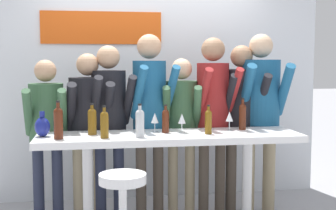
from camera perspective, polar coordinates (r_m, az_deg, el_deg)
back_wall at (r=5.42m, az=-2.06°, el=3.88°), size 3.95×0.12×2.87m
tasting_table at (r=4.21m, az=0.20°, el=-5.41°), size 2.35×0.62×0.94m
bar_stool at (r=3.49m, az=-5.52°, el=-12.59°), size 0.36×0.36×0.78m
person_far_left at (r=4.58m, az=-14.59°, el=-2.19°), size 0.40×0.51×1.60m
person_left at (r=4.61m, az=-9.67°, el=-1.67°), size 0.48×0.57×1.66m
person_center_left at (r=4.60m, az=-7.19°, el=-0.89°), size 0.46×0.58×1.73m
person_center at (r=4.60m, az=-2.24°, el=0.15°), size 0.46×0.60×1.85m
person_center_right at (r=4.72m, az=1.66°, el=-1.66°), size 0.43×0.54×1.61m
person_right at (r=4.72m, az=5.50°, el=0.05°), size 0.42×0.56×1.82m
person_far_right at (r=4.86m, az=8.90°, el=-0.55°), size 0.42×0.53×1.74m
person_rightmost at (r=4.88m, az=11.19°, el=0.19°), size 0.50×0.60×1.86m
wine_bottle_0 at (r=4.47m, az=9.08°, el=-1.24°), size 0.07×0.07×0.30m
wine_bottle_1 at (r=4.18m, az=4.95°, el=-1.91°), size 0.06×0.06×0.26m
wine_bottle_2 at (r=4.18m, az=-9.24°, el=-1.82°), size 0.08×0.08×0.28m
wine_bottle_3 at (r=3.99m, az=-3.45°, el=-2.05°), size 0.08×0.08×0.29m
wine_bottle_4 at (r=4.24m, az=-0.30°, el=-1.81°), size 0.06×0.06×0.26m
wine_bottle_5 at (r=3.99m, az=-13.23°, el=-1.97°), size 0.08×0.08×0.32m
wine_bottle_6 at (r=3.97m, az=-7.76°, el=-2.21°), size 0.07×0.07×0.28m
wine_glass_0 at (r=4.22m, az=1.71°, el=-1.74°), size 0.07×0.07×0.18m
wine_glass_1 at (r=4.26m, az=-1.62°, el=-1.68°), size 0.07×0.07×0.18m
wine_glass_2 at (r=4.41m, az=7.50°, el=-1.48°), size 0.07×0.07×0.18m
decorative_vase at (r=4.16m, az=-15.07°, el=-2.55°), size 0.13×0.13×0.22m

